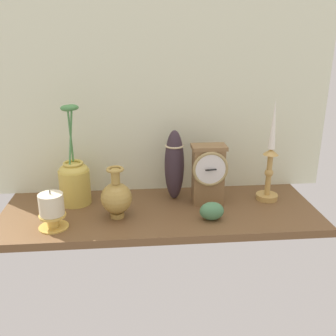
# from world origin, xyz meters

# --- Properties ---
(ground_plane) EXTENTS (1.00, 0.36, 0.02)m
(ground_plane) POSITION_xyz_m (0.00, 0.00, -0.01)
(ground_plane) COLOR brown
(back_wall) EXTENTS (1.20, 0.02, 0.65)m
(back_wall) POSITION_xyz_m (0.00, 0.18, 0.33)
(back_wall) COLOR beige
(back_wall) RESTS_ON ground_plane
(mantel_clock) EXTENTS (0.11, 0.08, 0.20)m
(mantel_clock) POSITION_xyz_m (0.16, 0.04, 0.10)
(mantel_clock) COLOR olive
(mantel_clock) RESTS_ON ground_plane
(candlestick_tall_left) EXTENTS (0.07, 0.07, 0.34)m
(candlestick_tall_left) POSITION_xyz_m (0.37, 0.05, 0.13)
(candlestick_tall_left) COLOR tan
(candlestick_tall_left) RESTS_ON ground_plane
(brass_vase_bulbous) EXTENTS (0.09, 0.09, 0.16)m
(brass_vase_bulbous) POSITION_xyz_m (-0.13, -0.04, 0.07)
(brass_vase_bulbous) COLOR #AD8B42
(brass_vase_bulbous) RESTS_ON ground_plane
(brass_vase_jar) EXTENTS (0.10, 0.10, 0.33)m
(brass_vase_jar) POSITION_xyz_m (-0.27, 0.08, 0.08)
(brass_vase_jar) COLOR gold
(brass_vase_jar) RESTS_ON ground_plane
(pillar_candle_front) EXTENTS (0.09, 0.09, 0.12)m
(pillar_candle_front) POSITION_xyz_m (-0.32, -0.09, 0.06)
(pillar_candle_front) COLOR gold
(pillar_candle_front) RESTS_ON ground_plane
(tall_ceramic_vase) EXTENTS (0.06, 0.06, 0.24)m
(tall_ceramic_vase) POSITION_xyz_m (0.05, 0.08, 0.12)
(tall_ceramic_vase) COLOR #352730
(tall_ceramic_vase) RESTS_ON ground_plane
(ivy_sprig) EXTENTS (0.07, 0.05, 0.06)m
(ivy_sprig) POSITION_xyz_m (0.15, -0.08, 0.03)
(ivy_sprig) COLOR #4B7F53
(ivy_sprig) RESTS_ON ground_plane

